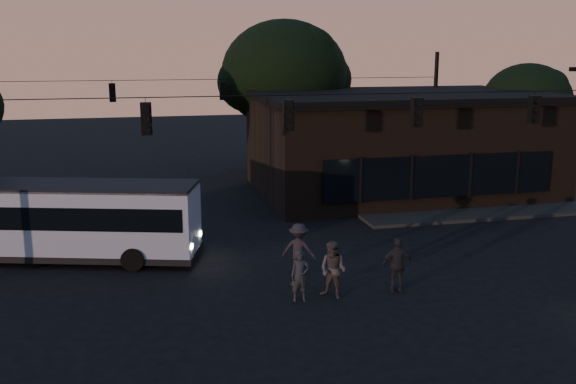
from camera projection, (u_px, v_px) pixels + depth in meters
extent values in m
plane|color=black|center=(320.00, 325.00, 18.19)|extent=(120.00, 120.00, 0.00)
cube|color=black|center=(464.00, 195.00, 34.16)|extent=(14.00, 10.00, 0.15)
cube|color=black|center=(398.00, 146.00, 34.86)|extent=(15.00, 10.00, 5.00)
cube|color=black|center=(400.00, 96.00, 34.27)|extent=(15.40, 10.40, 0.40)
cube|color=black|center=(440.00, 176.00, 30.15)|extent=(11.50, 0.18, 2.00)
cylinder|color=black|center=(284.00, 143.00, 39.55)|extent=(0.44, 0.44, 4.00)
ellipsoid|color=black|center=(284.00, 74.00, 38.63)|extent=(7.60, 7.60, 6.46)
cylinder|color=black|center=(523.00, 153.00, 39.00)|extent=(0.44, 0.44, 3.00)
ellipsoid|color=black|center=(527.00, 100.00, 38.31)|extent=(5.20, 5.20, 4.42)
cylinder|color=black|center=(288.00, 95.00, 20.64)|extent=(26.00, 0.03, 0.03)
cube|color=black|center=(146.00, 119.00, 19.77)|extent=(0.34, 0.30, 1.00)
cube|color=black|center=(288.00, 115.00, 20.78)|extent=(0.34, 0.30, 1.00)
cube|color=black|center=(417.00, 112.00, 21.79)|extent=(0.34, 0.30, 1.00)
cube|color=black|center=(534.00, 109.00, 22.80)|extent=(0.34, 0.30, 1.00)
cylinder|color=black|center=(434.00, 114.00, 39.29)|extent=(0.24, 0.24, 7.50)
cylinder|color=black|center=(222.00, 79.00, 35.88)|extent=(26.00, 0.03, 0.03)
cube|color=black|center=(112.00, 93.00, 34.68)|extent=(0.34, 0.30, 1.00)
cube|color=black|center=(223.00, 91.00, 36.02)|extent=(0.34, 0.30, 1.00)
cube|color=black|center=(325.00, 89.00, 37.37)|extent=(0.34, 0.30, 1.00)
cube|color=#94A2BC|center=(59.00, 217.00, 23.56)|extent=(10.36, 5.07, 2.39)
cube|color=black|center=(58.00, 211.00, 23.51)|extent=(9.98, 5.00, 0.83)
cube|color=black|center=(56.00, 185.00, 23.30)|extent=(10.36, 5.07, 0.14)
cube|color=black|center=(62.00, 251.00, 23.84)|extent=(10.47, 5.16, 0.23)
cylinder|color=black|center=(133.00, 260.00, 22.53)|extent=(0.86, 0.46, 0.83)
cylinder|color=black|center=(150.00, 241.00, 24.77)|extent=(0.86, 0.46, 0.83)
imported|color=black|center=(300.00, 276.00, 19.79)|extent=(0.63, 0.45, 1.62)
imported|color=#3B3636|center=(333.00, 270.00, 20.00)|extent=(1.12, 1.12, 1.83)
imported|color=black|center=(398.00, 265.00, 20.53)|extent=(1.11, 0.62, 1.79)
imported|color=black|center=(299.00, 249.00, 22.03)|extent=(1.37, 1.15, 1.84)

